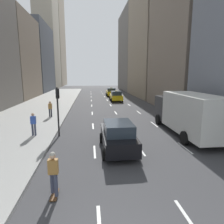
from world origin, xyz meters
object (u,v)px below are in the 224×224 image
skateboarder (53,172)px  traffic_light_pole (58,104)px  pedestrian_far_walking (50,108)px  pedestrian_mid_block (33,123)px  taxi_lead (111,92)px  taxi_second (116,96)px  box_truck (187,112)px  sedan_black_near (118,136)px

skateboarder → traffic_light_pole: (-0.95, 7.69, 1.45)m
pedestrian_far_walking → pedestrian_mid_block: bearing=-89.7°
taxi_lead → taxi_second: size_ratio=1.00×
box_truck → pedestrian_far_walking: size_ratio=5.09×
pedestrian_mid_block → pedestrian_far_walking: bearing=90.3°
sedan_black_near → skateboarder: bearing=-124.8°
taxi_second → skateboarder: (-5.80, -26.76, 0.08)m
box_truck → pedestrian_mid_block: size_ratio=5.09×
taxi_lead → box_truck: box_truck is taller
skateboarder → pedestrian_far_walking: 14.19m
skateboarder → pedestrian_mid_block: bearing=109.8°
taxi_second → traffic_light_pole: 20.28m
box_truck → taxi_second: bearing=98.1°
traffic_light_pole → pedestrian_mid_block: bearing=-173.0°
pedestrian_far_walking → taxi_lead: bearing=67.8°
sedan_black_near → traffic_light_pole: bearing=139.4°
box_truck → traffic_light_pole: traffic_light_pole is taller
taxi_second → sedan_black_near: taxi_second is taller
box_truck → skateboarder: bearing=-141.0°
sedan_black_near → box_truck: bearing=25.4°
skateboarder → pedestrian_mid_block: 7.95m
skateboarder → pedestrian_far_walking: bearing=101.1°
taxi_second → pedestrian_mid_block: size_ratio=2.67×
sedan_black_near → taxi_lead: bearing=84.8°
sedan_black_near → pedestrian_far_walking: size_ratio=2.76×
taxi_second → pedestrian_mid_block: taxi_second is taller
pedestrian_far_walking → traffic_light_pole: 6.61m
taxi_lead → traffic_light_pole: bearing=-104.0°
taxi_second → pedestrian_far_walking: taxi_second is taller
pedestrian_far_walking → taxi_second: bearing=56.4°
taxi_second → sedan_black_near: 22.62m
pedestrian_mid_block → traffic_light_pole: size_ratio=0.46×
sedan_black_near → pedestrian_mid_block: (-5.70, 3.17, 0.17)m
taxi_lead → sedan_black_near: (-2.80, -30.51, 0.02)m
taxi_second → box_truck: 20.00m
traffic_light_pole → box_truck: bearing=-4.3°
taxi_lead → taxi_second: same height
taxi_lead → taxi_second: bearing=-90.0°
taxi_lead → skateboarder: bearing=-99.5°
box_truck → traffic_light_pole: size_ratio=2.33×
taxi_lead → pedestrian_mid_block: size_ratio=2.67×
pedestrian_mid_block → traffic_light_pole: bearing=7.0°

